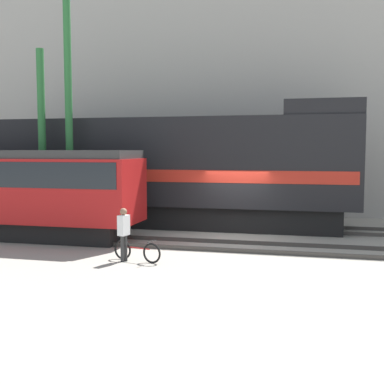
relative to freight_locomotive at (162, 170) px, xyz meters
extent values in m
plane|color=#9E998C|center=(3.54, -2.22, -2.47)|extent=(120.00, 120.00, 0.00)
cube|color=#47423D|center=(3.54, -4.91, -2.40)|extent=(60.00, 0.07, 0.14)
cube|color=#47423D|center=(3.54, -3.47, -2.40)|extent=(60.00, 0.07, 0.14)
cube|color=#47423D|center=(3.54, -0.72, -2.40)|extent=(60.00, 0.07, 0.14)
cube|color=#47423D|center=(3.54, 0.72, -2.40)|extent=(60.00, 0.07, 0.14)
cube|color=#B7B2A8|center=(3.54, 7.50, 5.33)|extent=(47.49, 6.00, 15.59)
cube|color=black|center=(-0.14, 0.00, -1.97)|extent=(15.53, 2.55, 1.00)
cube|color=black|center=(-0.14, 0.00, 0.37)|extent=(16.89, 3.00, 3.68)
cube|color=red|center=(-0.14, 0.00, -0.18)|extent=(16.55, 3.04, 0.50)
cube|color=black|center=(6.80, 0.00, 2.51)|extent=(3.00, 2.85, 0.60)
cube|color=black|center=(-4.44, -4.19, -2.12)|extent=(8.36, 2.00, 0.70)
cube|color=red|center=(-4.44, -4.19, -0.60)|extent=(9.50, 2.50, 2.33)
cube|color=#1E2328|center=(-4.44, -4.19, 0.01)|extent=(9.12, 2.54, 0.90)
cube|color=#333333|center=(-4.44, -4.19, 0.71)|extent=(9.31, 2.38, 0.30)
torus|color=black|center=(1.84, -6.98, -2.16)|extent=(0.61, 0.21, 0.61)
torus|color=black|center=(0.82, -6.71, -2.16)|extent=(0.61, 0.21, 0.61)
cylinder|color=#B21E1E|center=(1.33, -6.84, -2.05)|extent=(0.88, 0.26, 0.04)
cylinder|color=#B21E1E|center=(0.96, -6.75, -2.02)|extent=(0.03, 0.03, 0.27)
cylinder|color=#262626|center=(1.84, -6.98, -1.81)|extent=(0.13, 0.43, 0.02)
cylinder|color=#333333|center=(0.95, -6.82, -2.07)|extent=(0.11, 0.11, 0.79)
cylinder|color=#333333|center=(0.91, -6.97, -2.07)|extent=(0.11, 0.11, 0.79)
cube|color=white|center=(0.93, -6.89, -1.37)|extent=(0.30, 0.40, 0.61)
sphere|color=#8C664C|center=(0.93, -6.89, -0.96)|extent=(0.21, 0.21, 0.21)
cylinder|color=#2D7238|center=(-4.58, -2.10, 1.28)|extent=(0.31, 0.31, 7.50)
cylinder|color=#2D7238|center=(-3.33, -2.10, 2.47)|extent=(0.30, 0.30, 9.87)
camera|label=1|loc=(6.27, -20.24, 0.87)|focal=45.00mm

